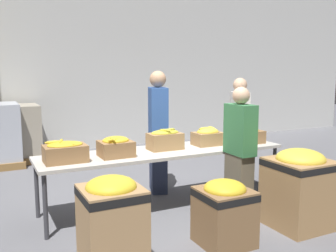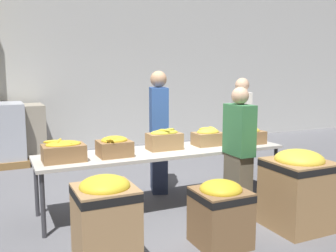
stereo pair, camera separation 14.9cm
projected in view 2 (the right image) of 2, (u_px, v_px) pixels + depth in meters
ground_plane at (164, 206)px, 4.91m from camera, size 30.00×30.00×0.00m
wall_back at (89, 60)px, 8.29m from camera, size 16.00×0.08×4.00m
sorting_table at (164, 153)px, 4.81m from camera, size 3.21×0.78×0.75m
banana_box_0 at (64, 151)px, 4.19m from camera, size 0.46×0.31×0.25m
banana_box_1 at (114, 146)px, 4.45m from camera, size 0.39×0.36×0.25m
banana_box_2 at (164, 139)px, 4.83m from camera, size 0.44×0.26×0.28m
banana_box_3 at (208, 136)px, 5.10m from camera, size 0.39×0.30×0.26m
banana_box_4 at (248, 135)px, 5.23m from camera, size 0.43×0.31×0.26m
volunteer_0 at (241, 130)px, 5.98m from camera, size 0.37×0.49×1.65m
volunteer_1 at (239, 152)px, 4.55m from camera, size 0.22×0.42×1.57m
volunteer_2 at (159, 132)px, 5.41m from camera, size 0.37×0.52×1.76m
donation_bin_0 at (106, 221)px, 3.25m from camera, size 0.52×0.52×0.86m
donation_bin_1 at (220, 211)px, 3.76m from camera, size 0.51×0.51×0.67m
donation_bin_2 at (298, 187)px, 4.16m from camera, size 0.64×0.64×0.90m
pallet_stack_0 at (22, 133)px, 7.36m from camera, size 0.92×0.92×1.10m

